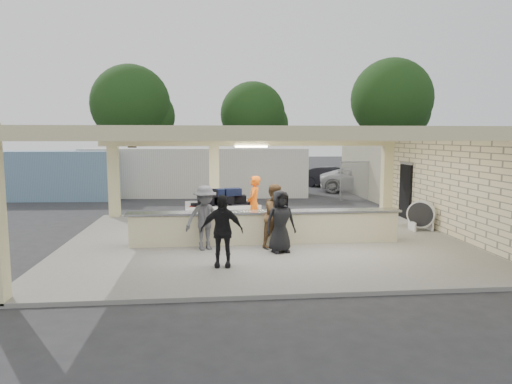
{
  "coord_description": "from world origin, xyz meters",
  "views": [
    {
      "loc": [
        -1.59,
        -13.84,
        3.29
      ],
      "look_at": [
        -0.15,
        1.0,
        1.47
      ],
      "focal_mm": 32.0,
      "sensor_mm": 36.0,
      "label": 1
    }
  ],
  "objects": [
    {
      "name": "tree_right",
      "position": [
        14.32,
        25.16,
        6.21
      ],
      "size": [
        7.2,
        7.0,
        10.0
      ],
      "color": "#382619",
      "rests_on": "ground"
    },
    {
      "name": "baggage_handler",
      "position": [
        -0.21,
        1.16,
        1.04
      ],
      "size": [
        0.56,
        0.77,
        1.89
      ],
      "primitive_type": "imported",
      "rotation": [
        0.0,
        0.0,
        4.42
      ],
      "color": "#FF610D",
      "rests_on": "pavilion"
    },
    {
      "name": "tree_mid",
      "position": [
        2.32,
        26.16,
        4.96
      ],
      "size": [
        6.0,
        5.6,
        8.0
      ],
      "color": "#382619",
      "rests_on": "ground"
    },
    {
      "name": "car_white_a",
      "position": [
        7.43,
        12.41,
        0.73
      ],
      "size": [
        5.55,
        3.69,
        1.46
      ],
      "primitive_type": "imported",
      "rotation": [
        0.0,
        0.0,
        1.3
      ],
      "color": "silver",
      "rests_on": "ground"
    },
    {
      "name": "fence",
      "position": [
        11.0,
        9.0,
        1.05
      ],
      "size": [
        12.06,
        0.06,
        2.03
      ],
      "color": "gray",
      "rests_on": "ground"
    },
    {
      "name": "luggage_cart",
      "position": [
        -1.3,
        1.67,
        0.89
      ],
      "size": [
        2.58,
        1.79,
        1.41
      ],
      "rotation": [
        0.0,
        0.0,
        0.13
      ],
      "color": "white",
      "rests_on": "pavilion"
    },
    {
      "name": "container_blue",
      "position": [
        -11.27,
        10.96,
        1.27
      ],
      "size": [
        9.87,
        2.87,
        2.54
      ],
      "primitive_type": "cube",
      "rotation": [
        0.0,
        0.0,
        -0.06
      ],
      "color": "#6B8BAC",
      "rests_on": "ground"
    },
    {
      "name": "passenger_d",
      "position": [
        0.28,
        -1.6,
        0.96
      ],
      "size": [
        0.9,
        0.52,
        1.73
      ],
      "primitive_type": "imported",
      "rotation": [
        0.0,
        0.0,
        0.22
      ],
      "color": "black",
      "rests_on": "pavilion"
    },
    {
      "name": "container_white",
      "position": [
        -2.47,
        11.56,
        1.32
      ],
      "size": [
        12.33,
        3.27,
        2.64
      ],
      "primitive_type": "cube",
      "rotation": [
        0.0,
        0.0,
        -0.07
      ],
      "color": "silver",
      "rests_on": "ground"
    },
    {
      "name": "drum_fan",
      "position": [
        5.5,
        0.86,
        0.65
      ],
      "size": [
        0.93,
        0.79,
        1.03
      ],
      "rotation": [
        0.0,
        0.0,
        -0.61
      ],
      "color": "white",
      "rests_on": "pavilion"
    },
    {
      "name": "passenger_c",
      "position": [
        -1.8,
        -1.11,
        1.01
      ],
      "size": [
        1.25,
        0.82,
        1.82
      ],
      "primitive_type": "imported",
      "rotation": [
        0.0,
        0.0,
        0.38
      ],
      "color": "#49494E",
      "rests_on": "pavilion"
    },
    {
      "name": "ground",
      "position": [
        0.0,
        0.0,
        0.0
      ],
      "size": [
        120.0,
        120.0,
        0.0
      ],
      "primitive_type": "plane",
      "color": "#2A2A2D",
      "rests_on": "ground"
    },
    {
      "name": "car_white_b",
      "position": [
        10.97,
        13.8,
        0.8
      ],
      "size": [
        5.42,
        3.81,
        1.61
      ],
      "primitive_type": "imported",
      "rotation": [
        0.0,
        0.0,
        1.15
      ],
      "color": "silver",
      "rests_on": "ground"
    },
    {
      "name": "adjacent_building",
      "position": [
        9.5,
        10.0,
        1.6
      ],
      "size": [
        6.0,
        8.0,
        3.2
      ],
      "primitive_type": "cube",
      "color": "#B2AE8D",
      "rests_on": "ground"
    },
    {
      "name": "car_dark",
      "position": [
        6.15,
        14.91,
        0.66
      ],
      "size": [
        3.83,
        3.71,
        1.31
      ],
      "primitive_type": "imported",
      "rotation": [
        0.0,
        0.0,
        0.82
      ],
      "color": "black",
      "rests_on": "ground"
    },
    {
      "name": "pavilion",
      "position": [
        0.21,
        0.66,
        1.35
      ],
      "size": [
        12.01,
        10.0,
        3.55
      ],
      "color": "slate",
      "rests_on": "ground"
    },
    {
      "name": "passenger_b",
      "position": [
        -1.37,
        -2.84,
        0.99
      ],
      "size": [
        1.08,
        0.48,
        1.79
      ],
      "primitive_type": "imported",
      "rotation": [
        0.0,
        0.0,
        -0.09
      ],
      "color": "black",
      "rests_on": "pavilion"
    },
    {
      "name": "baggage_counter",
      "position": [
        0.0,
        -0.5,
        0.59
      ],
      "size": [
        8.2,
        0.58,
        0.98
      ],
      "color": "beige",
      "rests_on": "pavilion"
    },
    {
      "name": "passenger_a",
      "position": [
        0.24,
        -1.0,
        1.02
      ],
      "size": [
        0.94,
        0.87,
        1.84
      ],
      "primitive_type": "imported",
      "rotation": [
        0.0,
        0.0,
        0.7
      ],
      "color": "brown",
      "rests_on": "pavilion"
    },
    {
      "name": "tree_left",
      "position": [
        -7.68,
        24.16,
        5.59
      ],
      "size": [
        6.6,
        6.3,
        9.0
      ],
      "color": "#382619",
      "rests_on": "ground"
    }
  ]
}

